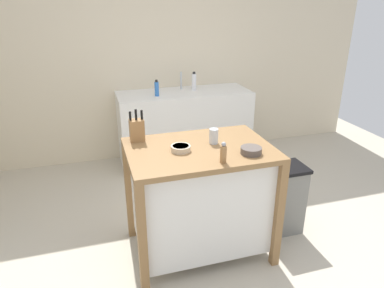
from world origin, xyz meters
name	(u,v)px	position (x,y,z in m)	size (l,w,h in m)	color
ground_plane	(214,259)	(0.00, 0.00, 0.00)	(6.73, 6.73, 0.00)	#BCB29E
wall_back	(153,55)	(0.00, 2.27, 1.30)	(5.73, 0.10, 2.60)	beige
kitchen_island	(199,195)	(-0.07, 0.16, 0.51)	(1.08, 0.75, 0.92)	olive
knife_block	(137,130)	(-0.49, 0.44, 1.01)	(0.11, 0.09, 0.25)	#9E7042
bowl_ceramic_wide	(251,150)	(0.25, -0.04, 0.95)	(0.15, 0.15, 0.05)	#564C47
bowl_stoneware_deep	(181,148)	(-0.22, 0.15, 0.94)	(0.15, 0.15, 0.04)	beige
drinking_cup	(214,136)	(0.06, 0.22, 0.98)	(0.07, 0.07, 0.12)	silver
pepper_grinder	(223,153)	(0.00, -0.12, 0.99)	(0.04, 0.04, 0.15)	#9E7042
trash_bin	(282,199)	(0.71, 0.21, 0.32)	(0.36, 0.28, 0.63)	slate
sink_counter	(184,127)	(0.30, 1.92, 0.45)	(1.62, 0.60, 0.90)	white
sink_faucet	(181,81)	(0.30, 2.06, 1.01)	(0.02, 0.02, 0.22)	#B7BCC1
bottle_dish_soap	(157,89)	(-0.06, 1.83, 0.99)	(0.05, 0.05, 0.19)	blue
bottle_spray_cleaner	(194,82)	(0.44, 1.98, 1.00)	(0.06, 0.06, 0.22)	white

